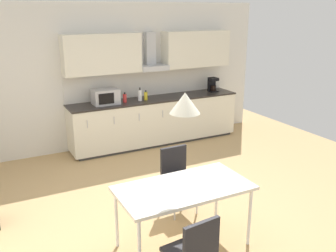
{
  "coord_description": "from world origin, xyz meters",
  "views": [
    {
      "loc": [
        -2.21,
        -3.91,
        2.62
      ],
      "look_at": [
        0.17,
        0.69,
        1.0
      ],
      "focal_mm": 40.0,
      "sensor_mm": 36.0,
      "label": 1
    }
  ],
  "objects_px": {
    "bottle_white": "(140,95)",
    "chair_near_left": "(194,250)",
    "microwave": "(106,97)",
    "coffee_maker": "(212,85)",
    "bottle_yellow": "(146,96)",
    "pendant_lamp": "(185,103)",
    "chair_far_right": "(177,173)",
    "dining_table": "(184,190)",
    "bottle_red": "(125,98)"
  },
  "relations": [
    {
      "from": "microwave",
      "to": "bottle_white",
      "type": "height_order",
      "value": "microwave"
    },
    {
      "from": "bottle_yellow",
      "to": "bottle_white",
      "type": "xyz_separation_m",
      "value": [
        -0.12,
        -0.0,
        0.03
      ]
    },
    {
      "from": "bottle_yellow",
      "to": "bottle_red",
      "type": "bearing_deg",
      "value": 179.93
    },
    {
      "from": "bottle_red",
      "to": "pendant_lamp",
      "type": "distance_m",
      "value": 3.4
    },
    {
      "from": "bottle_red",
      "to": "chair_far_right",
      "type": "bearing_deg",
      "value": -95.49
    },
    {
      "from": "pendant_lamp",
      "to": "bottle_red",
      "type": "bearing_deg",
      "value": 80.08
    },
    {
      "from": "dining_table",
      "to": "chair_near_left",
      "type": "height_order",
      "value": "chair_near_left"
    },
    {
      "from": "dining_table",
      "to": "chair_far_right",
      "type": "xyz_separation_m",
      "value": [
        0.33,
        0.77,
        -0.17
      ]
    },
    {
      "from": "bottle_yellow",
      "to": "bottle_red",
      "type": "distance_m",
      "value": 0.44
    },
    {
      "from": "bottle_yellow",
      "to": "chair_far_right",
      "type": "xyz_separation_m",
      "value": [
        -0.68,
        -2.51,
        -0.48
      ]
    },
    {
      "from": "coffee_maker",
      "to": "chair_near_left",
      "type": "bearing_deg",
      "value": -125.45
    },
    {
      "from": "bottle_white",
      "to": "bottle_red",
      "type": "distance_m",
      "value": 0.31
    },
    {
      "from": "bottle_red",
      "to": "bottle_yellow",
      "type": "bearing_deg",
      "value": -0.07
    },
    {
      "from": "bottle_red",
      "to": "dining_table",
      "type": "relative_size",
      "value": 0.13
    },
    {
      "from": "coffee_maker",
      "to": "dining_table",
      "type": "bearing_deg",
      "value": -127.91
    },
    {
      "from": "chair_far_right",
      "to": "bottle_yellow",
      "type": "bearing_deg",
      "value": 74.89
    },
    {
      "from": "chair_far_right",
      "to": "dining_table",
      "type": "bearing_deg",
      "value": -113.33
    },
    {
      "from": "pendant_lamp",
      "to": "bottle_yellow",
      "type": "bearing_deg",
      "value": 72.88
    },
    {
      "from": "dining_table",
      "to": "pendant_lamp",
      "type": "distance_m",
      "value": 1.0
    },
    {
      "from": "bottle_red",
      "to": "pendant_lamp",
      "type": "bearing_deg",
      "value": -99.92
    },
    {
      "from": "bottle_white",
      "to": "chair_far_right",
      "type": "xyz_separation_m",
      "value": [
        -0.55,
        -2.5,
        -0.51
      ]
    },
    {
      "from": "bottle_white",
      "to": "chair_near_left",
      "type": "relative_size",
      "value": 0.29
    },
    {
      "from": "coffee_maker",
      "to": "chair_far_right",
      "type": "xyz_separation_m",
      "value": [
        -2.27,
        -2.57,
        -0.55
      ]
    },
    {
      "from": "bottle_white",
      "to": "bottle_red",
      "type": "xyz_separation_m",
      "value": [
        -0.31,
        0.0,
        -0.03
      ]
    },
    {
      "from": "chair_near_left",
      "to": "bottle_white",
      "type": "bearing_deg",
      "value": 73.34
    },
    {
      "from": "dining_table",
      "to": "bottle_white",
      "type": "bearing_deg",
      "value": 74.88
    },
    {
      "from": "bottle_yellow",
      "to": "pendant_lamp",
      "type": "bearing_deg",
      "value": -107.12
    },
    {
      "from": "microwave",
      "to": "coffee_maker",
      "type": "distance_m",
      "value": 2.39
    },
    {
      "from": "bottle_red",
      "to": "chair_far_right",
      "type": "xyz_separation_m",
      "value": [
        -0.24,
        -2.51,
        -0.48
      ]
    },
    {
      "from": "bottle_white",
      "to": "pendant_lamp",
      "type": "relative_size",
      "value": 0.79
    },
    {
      "from": "bottle_yellow",
      "to": "pendant_lamp",
      "type": "distance_m",
      "value": 3.5
    },
    {
      "from": "coffee_maker",
      "to": "chair_far_right",
      "type": "bearing_deg",
      "value": -131.44
    },
    {
      "from": "bottle_yellow",
      "to": "chair_far_right",
      "type": "distance_m",
      "value": 2.64
    },
    {
      "from": "chair_near_left",
      "to": "pendant_lamp",
      "type": "relative_size",
      "value": 2.72
    },
    {
      "from": "microwave",
      "to": "coffee_maker",
      "type": "relative_size",
      "value": 1.6
    },
    {
      "from": "coffee_maker",
      "to": "bottle_white",
      "type": "relative_size",
      "value": 1.18
    },
    {
      "from": "chair_far_right",
      "to": "pendant_lamp",
      "type": "relative_size",
      "value": 2.72
    },
    {
      "from": "bottle_white",
      "to": "chair_far_right",
      "type": "height_order",
      "value": "bottle_white"
    },
    {
      "from": "pendant_lamp",
      "to": "chair_far_right",
      "type": "bearing_deg",
      "value": 66.67
    },
    {
      "from": "coffee_maker",
      "to": "pendant_lamp",
      "type": "height_order",
      "value": "pendant_lamp"
    },
    {
      "from": "microwave",
      "to": "coffee_maker",
      "type": "xyz_separation_m",
      "value": [
        2.39,
        0.03,
        0.01
      ]
    },
    {
      "from": "bottle_red",
      "to": "dining_table",
      "type": "bearing_deg",
      "value": -99.92
    },
    {
      "from": "coffee_maker",
      "to": "bottle_red",
      "type": "xyz_separation_m",
      "value": [
        -2.03,
        -0.07,
        -0.07
      ]
    },
    {
      "from": "bottle_yellow",
      "to": "pendant_lamp",
      "type": "xyz_separation_m",
      "value": [
        -1.01,
        -3.28,
        0.69
      ]
    },
    {
      "from": "dining_table",
      "to": "chair_far_right",
      "type": "relative_size",
      "value": 1.7
    },
    {
      "from": "bottle_yellow",
      "to": "chair_near_left",
      "type": "bearing_deg",
      "value": -108.25
    },
    {
      "from": "bottle_white",
      "to": "chair_near_left",
      "type": "xyz_separation_m",
      "value": [
        -1.21,
        -4.04,
        -0.51
      ]
    },
    {
      "from": "chair_near_left",
      "to": "bottle_yellow",
      "type": "bearing_deg",
      "value": 71.75
    },
    {
      "from": "coffee_maker",
      "to": "dining_table",
      "type": "height_order",
      "value": "coffee_maker"
    },
    {
      "from": "microwave",
      "to": "chair_near_left",
      "type": "bearing_deg",
      "value": -97.47
    }
  ]
}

